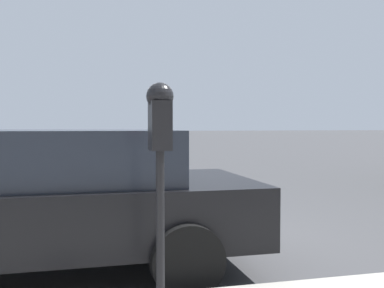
{
  "coord_description": "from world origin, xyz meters",
  "views": [
    {
      "loc": [
        -5.62,
        0.95,
        1.48
      ],
      "look_at": [
        -2.55,
        0.19,
        1.34
      ],
      "focal_mm": 42.0,
      "sensor_mm": 36.0,
      "label": 1
    }
  ],
  "objects": [
    {
      "name": "car_black",
      "position": [
        -1.01,
        1.45,
        0.76
      ],
      "size": [
        2.09,
        4.56,
        1.43
      ],
      "rotation": [
        0.0,
        0.0,
        0.01
      ],
      "color": "black",
      "rests_on": "ground_plane"
    },
    {
      "name": "ground_plane",
      "position": [
        0.0,
        0.0,
        0.0
      ],
      "size": [
        220.0,
        220.0,
        0.0
      ],
      "primitive_type": "plane",
      "color": "#424244"
    },
    {
      "name": "parking_meter",
      "position": [
        -2.56,
        0.42,
        1.39
      ],
      "size": [
        0.21,
        0.19,
        1.61
      ],
      "color": "black",
      "rests_on": "sidewalk"
    }
  ]
}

